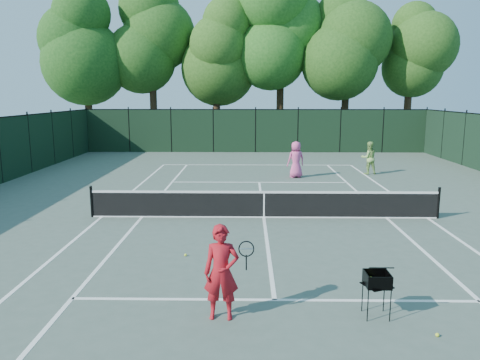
{
  "coord_description": "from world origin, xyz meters",
  "views": [
    {
      "loc": [
        -0.55,
        -15.24,
        4.09
      ],
      "look_at": [
        -0.82,
        1.0,
        1.1
      ],
      "focal_mm": 35.0,
      "sensor_mm": 36.0,
      "label": 1
    }
  ],
  "objects_px": {
    "loose_ball_near_cart": "(437,335)",
    "ball_hopper": "(377,280)",
    "player_pink": "(296,160)",
    "player_green": "(369,158)",
    "loose_ball_midcourt": "(185,255)",
    "coach": "(222,272)"
  },
  "relations": [
    {
      "from": "coach",
      "to": "loose_ball_midcourt",
      "type": "height_order",
      "value": "coach"
    },
    {
      "from": "player_pink",
      "to": "ball_hopper",
      "type": "height_order",
      "value": "player_pink"
    },
    {
      "from": "player_pink",
      "to": "ball_hopper",
      "type": "distance_m",
      "value": 14.81
    },
    {
      "from": "ball_hopper",
      "to": "loose_ball_near_cart",
      "type": "xyz_separation_m",
      "value": [
        0.86,
        -0.74,
        -0.69
      ]
    },
    {
      "from": "loose_ball_near_cart",
      "to": "loose_ball_midcourt",
      "type": "distance_m",
      "value": 6.26
    },
    {
      "from": "player_pink",
      "to": "player_green",
      "type": "bearing_deg",
      "value": 176.73
    },
    {
      "from": "player_pink",
      "to": "loose_ball_midcourt",
      "type": "relative_size",
      "value": 26.48
    },
    {
      "from": "player_green",
      "to": "ball_hopper",
      "type": "height_order",
      "value": "player_green"
    },
    {
      "from": "loose_ball_near_cart",
      "to": "ball_hopper",
      "type": "bearing_deg",
      "value": 139.34
    },
    {
      "from": "ball_hopper",
      "to": "player_green",
      "type": "bearing_deg",
      "value": 53.84
    },
    {
      "from": "player_green",
      "to": "ball_hopper",
      "type": "xyz_separation_m",
      "value": [
        -3.88,
        -15.89,
        -0.12
      ]
    },
    {
      "from": "loose_ball_near_cart",
      "to": "loose_ball_midcourt",
      "type": "bearing_deg",
      "value": 140.7
    },
    {
      "from": "player_pink",
      "to": "loose_ball_midcourt",
      "type": "distance_m",
      "value": 12.28
    },
    {
      "from": "ball_hopper",
      "to": "loose_ball_near_cart",
      "type": "distance_m",
      "value": 1.32
    },
    {
      "from": "player_green",
      "to": "loose_ball_near_cart",
      "type": "distance_m",
      "value": 16.92
    },
    {
      "from": "player_green",
      "to": "loose_ball_midcourt",
      "type": "distance_m",
      "value": 14.93
    },
    {
      "from": "coach",
      "to": "player_pink",
      "type": "height_order",
      "value": "player_pink"
    },
    {
      "from": "ball_hopper",
      "to": "loose_ball_near_cart",
      "type": "bearing_deg",
      "value": -63.11
    },
    {
      "from": "coach",
      "to": "player_pink",
      "type": "xyz_separation_m",
      "value": [
        2.86,
        14.91,
        0.01
      ]
    },
    {
      "from": "player_pink",
      "to": "ball_hopper",
      "type": "bearing_deg",
      "value": 71.08
    },
    {
      "from": "ball_hopper",
      "to": "coach",
      "type": "bearing_deg",
      "value": 159.58
    },
    {
      "from": "ball_hopper",
      "to": "loose_ball_midcourt",
      "type": "xyz_separation_m",
      "value": [
        -3.98,
        3.22,
        -0.69
      ]
    }
  ]
}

